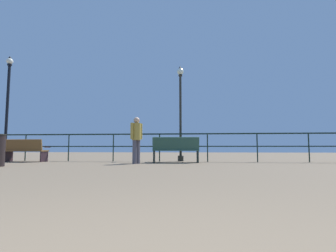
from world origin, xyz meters
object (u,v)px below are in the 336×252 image
lamppost_center (180,108)px  bench_near_left (176,149)px  lamppost_left (7,106)px  bench_far_left (25,150)px  person_at_railing (136,137)px  seagull_on_rail (134,131)px

lamppost_center → bench_near_left: bearing=-97.4°
lamppost_left → bench_far_left: bearing=-31.6°
bench_far_left → person_at_railing: bearing=-9.6°
bench_near_left → bench_far_left: bearing=180.0°
seagull_on_rail → bench_far_left: bearing=-171.1°
lamppost_left → lamppost_center: size_ratio=1.18×
bench_far_left → seagull_on_rail: size_ratio=3.62×
lamppost_center → seagull_on_rail: (-1.86, -0.35, -0.96)m
bench_far_left → person_at_railing: person_at_railing is taller
bench_far_left → seagull_on_rail: seagull_on_rail is taller
bench_near_left → lamppost_center: bearing=82.6°
lamppost_left → seagull_on_rail: size_ratio=10.55×
bench_far_left → lamppost_left: (-1.61, 0.99, 1.90)m
person_at_railing → lamppost_center: bearing=51.2°
bench_near_left → lamppost_center: (0.13, 0.99, 1.65)m
bench_far_left → seagull_on_rail: bearing=8.9°
seagull_on_rail → person_at_railing: bearing=-72.8°
bench_near_left → seagull_on_rail: 1.97m
lamppost_center → person_at_railing: (-1.42, -1.76, -1.25)m
lamppost_center → seagull_on_rail: lamppost_center is taller
person_at_railing → seagull_on_rail: bearing=107.2°
person_at_railing → bench_near_left: bearing=30.8°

